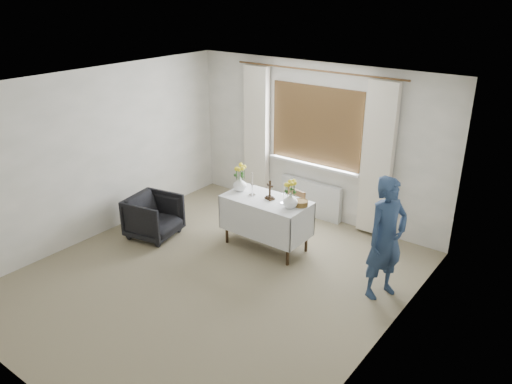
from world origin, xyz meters
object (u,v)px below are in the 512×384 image
wooden_chair (288,217)px  flower_vase_right (290,200)px  flower_vase_left (240,184)px  wooden_cross (270,190)px  armchair (154,217)px  person (386,238)px  altar_table (266,223)px

wooden_chair → flower_vase_right: 0.64m
wooden_chair → flower_vase_left: size_ratio=3.83×
wooden_cross → armchair: bearing=-139.1°
wooden_cross → flower_vase_right: bearing=5.9°
person → wooden_cross: (-1.80, 0.14, 0.13)m
altar_table → wooden_chair: 0.36m
altar_table → flower_vase_right: (0.43, -0.04, 0.49)m
altar_table → wooden_cross: bearing=33.0°
armchair → altar_table: bearing=-75.1°
person → flower_vase_left: 2.34m
armchair → flower_vase_right: 2.17m
altar_table → wooden_cross: (0.04, 0.03, 0.52)m
person → wooden_cross: person is taller
flower_vase_left → person: bearing=-3.3°
armchair → person: (3.40, 0.63, 0.45)m
person → flower_vase_right: bearing=111.1°
person → wooden_cross: bearing=109.7°
altar_table → flower_vase_right: flower_vase_right is taller
wooden_chair → person: size_ratio=0.52×
person → wooden_cross: size_ratio=5.59×
wooden_cross → flower_vase_right: size_ratio=1.31×
wooden_cross → flower_vase_left: 0.54m
flower_vase_left → altar_table: bearing=-2.9°
armchair → person: 3.48m
wooden_chair → armchair: (-1.72, -1.06, -0.08)m
armchair → person: bearing=-90.1°
wooden_chair → flower_vase_left: bearing=-144.0°
armchair → flower_vase_right: flower_vase_right is taller
person → flower_vase_left: bearing=110.7°
wooden_chair → flower_vase_right: (0.26, -0.36, 0.46)m
altar_table → flower_vase_right: 0.65m
wooden_chair → flower_vase_right: bearing=-42.3°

